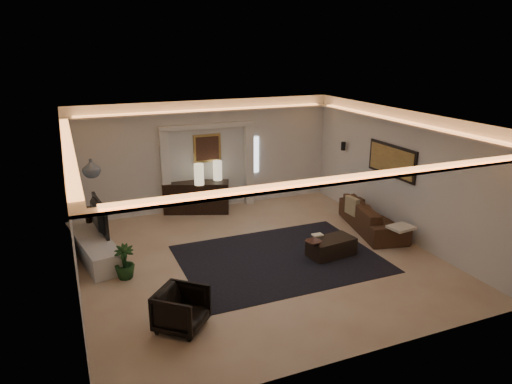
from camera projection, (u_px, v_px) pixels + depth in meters
name	position (u px, v px, depth m)	size (l,w,h in m)	color
floor	(258.00, 258.00, 9.74)	(7.00, 7.00, 0.00)	beige
ceiling	(258.00, 119.00, 8.87)	(7.00, 7.00, 0.00)	white
wall_back	(207.00, 155.00, 12.39)	(7.00, 7.00, 0.00)	silver
wall_front	(360.00, 265.00, 6.22)	(7.00, 7.00, 0.00)	silver
wall_left	(71.00, 215.00, 8.02)	(7.00, 7.00, 0.00)	silver
wall_right	(400.00, 174.00, 10.59)	(7.00, 7.00, 0.00)	silver
cove_soffit	(258.00, 134.00, 8.95)	(7.00, 7.00, 0.04)	silver
daylight_slit	(254.00, 155.00, 12.89)	(0.25, 0.03, 1.00)	white
area_rug	(280.00, 259.00, 9.71)	(4.00, 3.00, 0.01)	black
pilaster_left	(166.00, 173.00, 11.98)	(0.22, 0.20, 2.20)	silver
pilaster_right	(249.00, 165.00, 12.83)	(0.22, 0.20, 2.20)	silver
alcove_header	(207.00, 126.00, 12.06)	(2.52, 0.20, 0.12)	silver
painting_frame	(207.00, 148.00, 12.30)	(0.74, 0.04, 0.74)	tan
painting_canvas	(207.00, 148.00, 12.28)	(0.62, 0.02, 0.62)	#4C2D1E
art_panel_frame	(392.00, 161.00, 10.77)	(0.04, 1.64, 0.74)	black
art_panel_gold	(391.00, 161.00, 10.76)	(0.02, 1.50, 0.62)	tan
wall_sconce	(343.00, 146.00, 12.41)	(0.12, 0.12, 0.22)	black
wall_niche	(70.00, 183.00, 9.22)	(0.10, 0.55, 0.04)	silver
console	(197.00, 197.00, 12.34)	(1.69, 0.53, 0.85)	black
lamp_left	(199.00, 175.00, 11.90)	(0.25, 0.25, 0.55)	#FFEFB6
lamp_right	(218.00, 170.00, 12.34)	(0.23, 0.23, 0.52)	#F6E5B6
media_ledge	(93.00, 247.00, 9.74)	(0.59, 2.37, 0.44)	silver
tv	(94.00, 216.00, 9.83)	(0.16, 1.24, 0.71)	black
figurine	(88.00, 214.00, 10.41)	(0.13, 0.13, 0.36)	black
ginger_jar	(91.00, 168.00, 9.48)	(0.36, 0.36, 0.38)	#3E4A5A
plant	(124.00, 262.00, 8.82)	(0.37, 0.37, 0.66)	#183915
sofa	(373.00, 216.00, 11.17)	(0.89, 2.27, 0.66)	black
throw_blanket	(401.00, 227.00, 9.91)	(0.50, 0.41, 0.06)	beige
throw_pillow	(352.00, 206.00, 11.23)	(0.13, 0.42, 0.42)	tan
coffee_table	(331.00, 247.00, 9.81)	(0.97, 0.53, 0.36)	black
bowl	(314.00, 241.00, 9.47)	(0.31, 0.31, 0.08)	#4A3028
magazine	(317.00, 234.00, 9.90)	(0.22, 0.16, 0.03)	#FFEFC8
armchair	(181.00, 309.00, 7.24)	(0.71, 0.73, 0.66)	black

